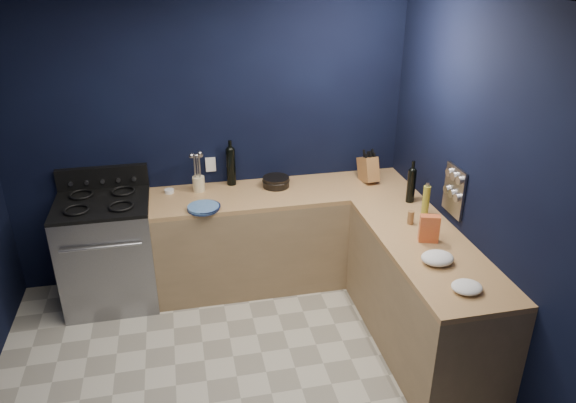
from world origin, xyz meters
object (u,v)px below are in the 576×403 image
object	(u,v)px
crouton_bag	(429,229)
gas_range	(109,253)
plate_stack	(203,208)
knife_block	(368,169)
utensil_crock	(199,184)

from	to	relation	value
crouton_bag	gas_range	bearing A→B (deg)	173.57
plate_stack	knife_block	world-z (taller)	knife_block
gas_range	utensil_crock	xyz separation A→B (m)	(0.81, 0.17, 0.51)
plate_stack	crouton_bag	distance (m)	1.79
plate_stack	utensil_crock	bearing A→B (deg)	91.39
gas_range	plate_stack	size ratio (longest dim) A/B	3.57
utensil_crock	knife_block	distance (m)	1.53
utensil_crock	crouton_bag	bearing A→B (deg)	-38.62
gas_range	knife_block	world-z (taller)	knife_block
utensil_crock	crouton_bag	distance (m)	2.01
plate_stack	crouton_bag	world-z (taller)	crouton_bag
utensil_crock	crouton_bag	size ratio (longest dim) A/B	0.64
plate_stack	gas_range	bearing A→B (deg)	164.92
utensil_crock	crouton_bag	xyz separation A→B (m)	(1.57, -1.26, 0.04)
knife_block	crouton_bag	size ratio (longest dim) A/B	1.08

